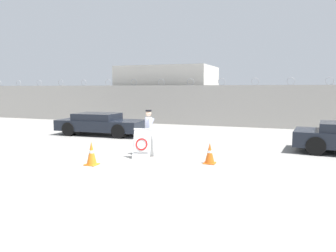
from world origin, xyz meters
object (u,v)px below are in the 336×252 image
Objects in this scene: parked_car_front_coupe at (100,124)px; traffic_cone_near at (92,153)px; security_guard at (149,130)px; traffic_cone_mid at (210,153)px; barricade_sign at (143,143)px.

traffic_cone_near is at bearing -63.11° from parked_car_front_coupe.
security_guard is 0.36× the size of parked_car_front_coupe.
parked_car_front_coupe is (-3.36, 5.98, 0.23)m from traffic_cone_near.
traffic_cone_near is 3.81m from traffic_cone_mid.
traffic_cone_mid is at bearing -134.91° from security_guard.
traffic_cone_mid is at bearing 23.03° from traffic_cone_near.
parked_car_front_coupe is (-6.87, 4.49, 0.26)m from traffic_cone_mid.
barricade_sign is at bearing 179.47° from traffic_cone_mid.
security_guard is at bearing -43.61° from parked_car_front_coupe.
security_guard is 2.21× the size of traffic_cone_near.
traffic_cone_mid is 8.21m from parked_car_front_coupe.
security_guard is 2.56m from traffic_cone_mid.
barricade_sign is 1.88m from traffic_cone_near.
traffic_cone_near reaches higher than traffic_cone_mid.
barricade_sign reaches higher than traffic_cone_near.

